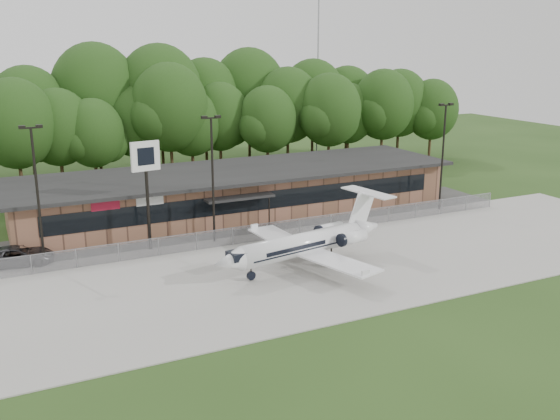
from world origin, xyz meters
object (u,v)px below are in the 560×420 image
terminal (237,191)px  business_jet (307,244)px  suv (17,256)px  pole_sign (146,168)px

terminal → business_jet: bearing=-93.6°
terminal → suv: bearing=-162.3°
business_jet → pole_sign: pole_sign is taller
business_jet → suv: 21.04m
terminal → suv: (-19.73, -6.30, -1.46)m
terminal → pole_sign: size_ratio=4.79×
business_jet → suv: business_jet is taller
terminal → pole_sign: bearing=-145.0°
pole_sign → business_jet: bearing=-52.0°
suv → terminal: bearing=-64.8°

